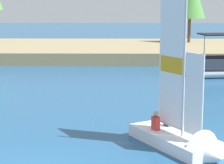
{
  "coord_description": "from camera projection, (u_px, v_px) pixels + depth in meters",
  "views": [
    {
      "loc": [
        2.66,
        -11.32,
        4.91
      ],
      "look_at": [
        2.32,
        8.86,
        1.2
      ],
      "focal_mm": 68.46,
      "sensor_mm": 36.0,
      "label": 1
    }
  ],
  "objects": [
    {
      "name": "shore_bank",
      "position": [
        92.0,
        50.0,
        41.24
      ],
      "size": [
        80.0,
        14.76,
        1.01
      ],
      "primitive_type": "cube",
      "color": "#897A56",
      "rests_on": "ground"
    },
    {
      "name": "sailboat",
      "position": [
        188.0,
        140.0,
        14.35
      ],
      "size": [
        3.39,
        4.3,
        6.58
      ],
      "rotation": [
        0.0,
        0.0,
        -1.03
      ],
      "color": "white",
      "rests_on": "ground"
    }
  ]
}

